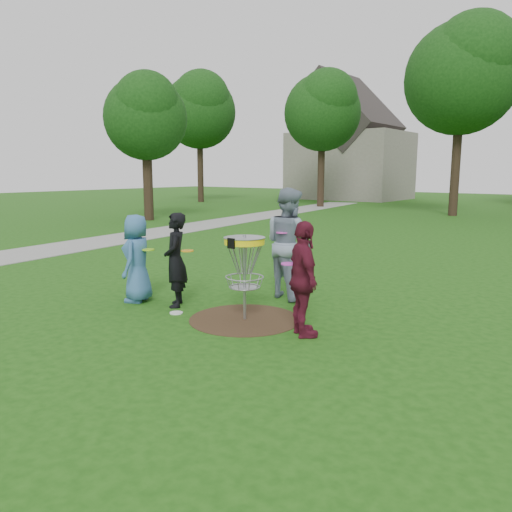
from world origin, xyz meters
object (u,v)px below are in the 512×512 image
Objects in this scene: player_blue at (137,258)px; player_maroon at (304,279)px; player_grey at (289,243)px; player_black at (176,260)px; disc_golf_basket at (244,257)px.

player_blue is 3.46m from player_maroon.
player_maroon is (3.46, 0.17, 0.04)m from player_blue.
player_black is at bearing 72.64° from player_grey.
player_grey is (1.23, 1.72, 0.21)m from player_black.
player_black is at bearing -176.34° from disc_golf_basket.
player_maroon is (1.42, -1.74, -0.19)m from player_grey.
player_grey reaches higher than disc_golf_basket.
player_blue reaches higher than disc_golf_basket.
disc_golf_basket is (0.24, -1.62, -0.02)m from player_grey.
player_blue is 1.16× the size of disc_golf_basket.
player_black is (0.81, 0.19, 0.03)m from player_blue.
player_blue is at bearing -118.24° from player_black.
player_maroon is (2.65, -0.02, 0.01)m from player_black.
player_blue is 2.80m from player_grey.
player_black reaches higher than disc_golf_basket.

